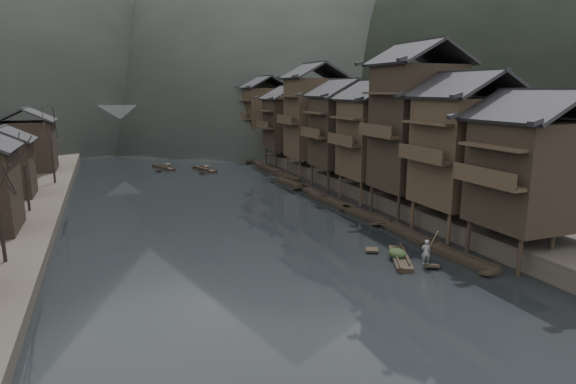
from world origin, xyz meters
name	(u,v)px	position (x,y,z in m)	size (l,w,h in m)	color
water	(264,252)	(0.00, 0.00, 0.00)	(300.00, 300.00, 0.00)	black
right_bank	(382,154)	(35.00, 40.00, 0.90)	(40.00, 200.00, 1.80)	#2D2823
stilt_houses	(349,116)	(17.28, 19.52, 8.91)	(9.00, 67.60, 16.69)	black
bare_trees	(27,158)	(-17.00, 13.46, 6.23)	(3.80, 44.13, 7.61)	black
moored_sampans	(303,186)	(12.21, 21.51, 0.20)	(3.19, 61.56, 0.47)	black
midriver_boats	(184,168)	(0.43, 41.13, 0.20)	(8.49, 10.32, 0.45)	black
stone_bridge	(158,123)	(0.00, 72.00, 5.11)	(40.00, 6.00, 9.00)	#4C4C4F
hero_sampan	(400,258)	(8.65, -5.13, 0.20)	(3.26, 5.34, 0.44)	black
cargo_heap	(398,249)	(8.54, -4.90, 0.80)	(1.21, 1.58, 0.73)	black
boatman	(426,249)	(9.50, -6.85, 1.32)	(0.64, 0.42, 1.77)	slate
bamboo_pole	(431,212)	(9.70, -6.85, 3.92)	(0.06, 0.06, 4.50)	#8C7A51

